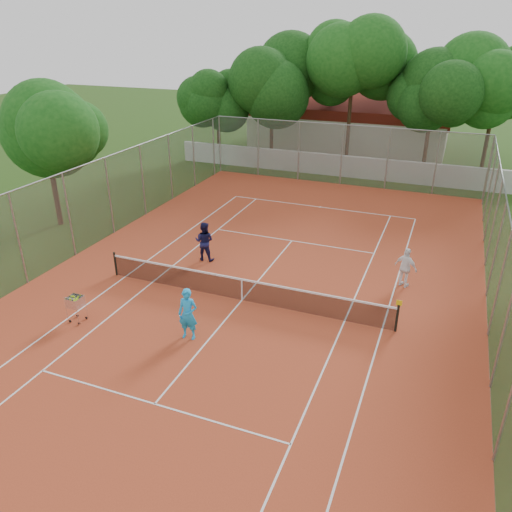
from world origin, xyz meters
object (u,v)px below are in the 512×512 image
at_px(player_near, 188,314).
at_px(player_far_right, 406,268).
at_px(player_far_left, 204,241).
at_px(ball_hopper, 76,308).
at_px(clubhouse, 350,121).
at_px(tennis_net, 242,289).

bearing_deg(player_near, player_far_right, 38.09).
distance_m(player_near, player_far_left, 6.34).
relative_size(player_far_left, player_far_right, 1.08).
xyz_separation_m(player_far_left, ball_hopper, (-1.94, -6.45, -0.37)).
bearing_deg(player_far_right, clubhouse, -48.52).
bearing_deg(ball_hopper, clubhouse, 92.25).
xyz_separation_m(player_near, player_far_left, (-2.38, 5.88, -0.03)).
distance_m(clubhouse, player_near, 32.10).
bearing_deg(tennis_net, clubhouse, 93.95).
bearing_deg(player_far_right, player_far_left, 29.26).
height_order(tennis_net, player_far_right, player_far_right).
distance_m(clubhouse, ball_hopper, 32.80).
bearing_deg(clubhouse, player_near, -87.67).
relative_size(player_far_left, ball_hopper, 1.68).
distance_m(player_far_left, ball_hopper, 6.74).
height_order(tennis_net, clubhouse, clubhouse).
height_order(clubhouse, player_near, clubhouse).
relative_size(tennis_net, player_near, 6.29).
xyz_separation_m(tennis_net, player_near, (-0.69, -3.05, 0.45)).
height_order(tennis_net, player_far_left, player_far_left).
bearing_deg(player_far_left, tennis_net, 130.99).
distance_m(player_far_left, player_far_right, 8.89).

